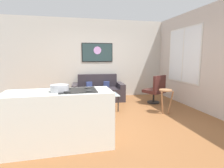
% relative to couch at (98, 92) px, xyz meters
% --- Properties ---
extents(ground, '(6.40, 6.40, 0.04)m').
position_rel_couch_xyz_m(ground, '(-0.05, -1.88, -0.31)').
color(ground, brown).
extents(back_wall, '(6.40, 0.05, 2.80)m').
position_rel_couch_xyz_m(back_wall, '(-0.05, 0.54, 1.11)').
color(back_wall, beige).
rests_on(back_wall, ground).
extents(right_wall, '(0.05, 6.40, 2.80)m').
position_rel_couch_xyz_m(right_wall, '(2.58, -1.58, 1.11)').
color(right_wall, beige).
rests_on(right_wall, ground).
extents(couch, '(1.79, 0.95, 0.87)m').
position_rel_couch_xyz_m(couch, '(0.00, 0.00, 0.00)').
color(couch, '#2F292F').
rests_on(couch, ground).
extents(coffee_table, '(0.93, 0.60, 0.44)m').
position_rel_couch_xyz_m(coffee_table, '(-0.08, -1.16, 0.12)').
color(coffee_table, silver).
rests_on(coffee_table, ground).
extents(armchair, '(0.75, 0.74, 0.91)m').
position_rel_couch_xyz_m(armchair, '(1.72, -0.84, 0.16)').
color(armchair, black).
rests_on(armchair, ground).
extents(bar_stool, '(0.38, 0.37, 0.64)m').
position_rel_couch_xyz_m(bar_stool, '(1.50, -1.83, 0.21)').
color(bar_stool, '#A67048').
rests_on(bar_stool, ground).
extents(kitchen_counter, '(1.71, 0.69, 0.96)m').
position_rel_couch_xyz_m(kitchen_counter, '(-1.10, -3.03, 0.18)').
color(kitchen_counter, white).
rests_on(kitchen_counter, ground).
extents(mixing_bowl, '(0.29, 0.29, 0.11)m').
position_rel_couch_xyz_m(mixing_bowl, '(-1.08, -3.06, 0.70)').
color(mixing_bowl, silver).
rests_on(mixing_bowl, kitchen_counter).
extents(wall_painting, '(1.11, 0.03, 0.67)m').
position_rel_couch_xyz_m(wall_painting, '(0.06, 0.50, 1.34)').
color(wall_painting, black).
extents(window, '(0.03, 1.58, 1.69)m').
position_rel_couch_xyz_m(window, '(2.54, -0.98, 1.23)').
color(window, silver).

